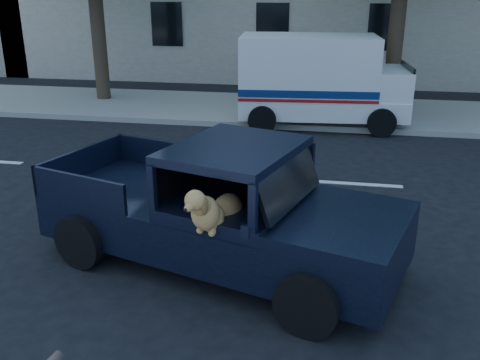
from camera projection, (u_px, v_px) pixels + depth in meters
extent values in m
plane|color=black|center=(92.00, 248.00, 7.92)|extent=(120.00, 120.00, 0.00)
cube|color=gray|center=(222.00, 108.00, 16.38)|extent=(60.00, 4.00, 0.15)
cylinder|color=#332619|center=(98.00, 33.00, 16.68)|extent=(0.44, 0.44, 4.40)
cylinder|color=#332619|center=(396.00, 38.00, 15.18)|extent=(0.44, 0.44, 4.40)
cube|color=black|center=(220.00, 224.00, 7.30)|extent=(5.23, 3.25, 0.62)
cube|color=black|center=(346.00, 224.00, 6.42)|extent=(1.91, 2.22, 0.15)
cube|color=black|center=(235.00, 150.00, 6.82)|extent=(1.93, 2.16, 0.11)
cube|color=black|center=(289.00, 183.00, 6.60)|extent=(0.71, 1.62, 0.53)
cube|color=black|center=(233.00, 231.00, 6.71)|extent=(0.65, 0.65, 0.36)
cube|color=black|center=(246.00, 232.00, 5.69)|extent=(0.10, 0.07, 0.15)
cube|color=silver|center=(322.00, 105.00, 14.47)|extent=(4.52, 2.33, 0.52)
cube|color=silver|center=(308.00, 66.00, 14.15)|extent=(3.69, 2.26, 1.56)
cube|color=silver|center=(389.00, 83.00, 14.10)|extent=(1.09, 2.00, 0.73)
cube|color=navy|center=(308.00, 95.00, 13.41)|extent=(3.53, 0.31, 0.19)
cube|color=#9E0F0F|center=(308.00, 101.00, 13.47)|extent=(3.53, 0.31, 0.07)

